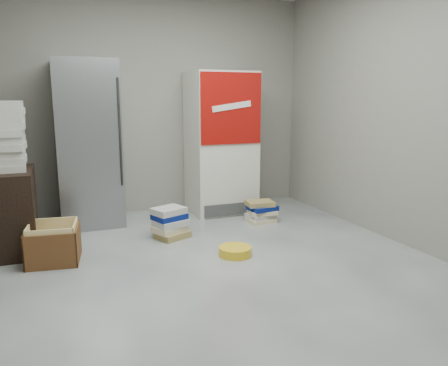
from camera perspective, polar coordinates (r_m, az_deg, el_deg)
ground at (r=3.70m, az=0.56°, el=-12.43°), size 5.00×5.00×0.00m
room_shell at (r=3.41m, az=0.61°, el=16.49°), size 4.04×5.04×2.82m
steel_fridge at (r=5.32m, az=-17.34°, el=4.88°), size 0.70×0.72×1.90m
coke_cooler at (r=5.68m, az=-0.42°, el=5.27°), size 0.80×0.73×1.80m
wood_shelf at (r=4.70m, az=-26.42°, el=-3.36°), size 0.50×0.80×0.80m
supply_box_stack at (r=4.58m, az=-27.13°, el=5.46°), size 0.44×0.44×0.65m
phonebook_stack_main at (r=4.71m, az=-7.04°, el=-5.19°), size 0.43×0.39×0.33m
phonebook_stack_side at (r=5.31m, az=4.89°, el=-3.72°), size 0.37×0.31×0.25m
cardboard_box at (r=4.31m, az=-21.36°, el=-7.66°), size 0.50×0.50×0.36m
bucket_lid at (r=4.20m, az=1.46°, el=-8.88°), size 0.41×0.41×0.08m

